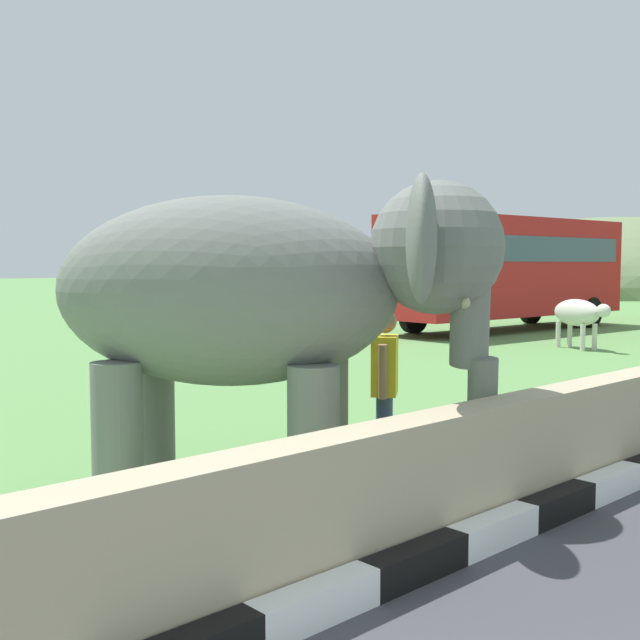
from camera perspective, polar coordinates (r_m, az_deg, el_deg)
The scene contains 6 objects.
barrier_parapet at distance 5.51m, azimuth 5.33°, elevation -12.74°, with size 28.00×0.36×1.00m, color tan.
elephant at distance 6.86m, azimuth -4.05°, elevation 1.83°, with size 3.75×3.90×2.82m.
person_handler at distance 7.61m, azimuth 4.81°, elevation -4.72°, with size 0.57×0.47×1.66m.
bus_red at distance 24.92m, azimuth 13.63°, elevation 4.03°, with size 9.43×3.04×3.50m.
cow_near at distance 19.95m, azimuth 18.54°, elevation 0.44°, with size 1.10×1.91×1.23m.
hill_east at distance 63.35m, azimuth 21.14°, elevation 2.02°, with size 36.36×29.09×11.16m.
Camera 1 is at (-1.94, 0.41, 2.10)m, focal length 43.25 mm.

